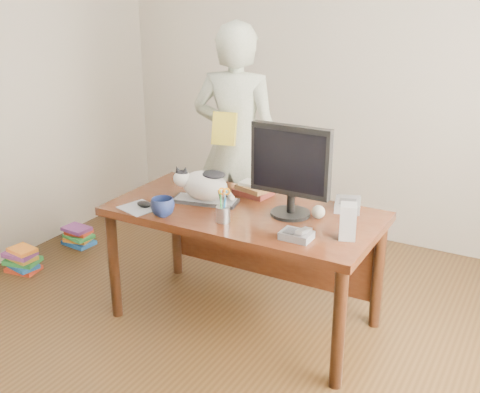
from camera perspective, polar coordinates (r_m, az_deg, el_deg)
name	(u,v)px	position (r m, az deg, el deg)	size (l,w,h in m)	color
room	(184,133)	(2.89, -5.34, 6.03)	(4.50, 4.50, 4.50)	black
desk	(250,228)	(3.68, 0.97, -3.02)	(1.60, 0.80, 0.75)	black
keyboard	(205,201)	(3.68, -3.30, -0.39)	(0.42, 0.23, 0.02)	black
cat	(203,184)	(3.64, -3.52, 1.16)	(0.38, 0.25, 0.22)	silver
monitor	(290,166)	(3.38, 4.81, 2.90)	(0.47, 0.23, 0.54)	black
pen_cup	(223,212)	(3.37, -1.61, -1.49)	(0.10, 0.10, 0.20)	gray
mousepad	(140,208)	(3.63, -9.50, -1.05)	(0.26, 0.24, 0.00)	#A0A5AC
mouse	(144,204)	(3.63, -9.08, -0.72)	(0.11, 0.09, 0.04)	black
coffee_mug	(163,207)	(3.48, -7.35, -1.01)	(0.14, 0.14, 0.11)	#0D1434
phone	(297,235)	(3.18, 5.44, -3.62)	(0.16, 0.14, 0.07)	#5B5A5F
speaker	(348,221)	(3.20, 10.20, -2.34)	(0.11, 0.12, 0.19)	#969698
baseball	(318,212)	(3.45, 7.44, -1.46)	(0.08, 0.08, 0.08)	white
book_stack	(254,189)	(3.79, 1.29, 0.67)	(0.25, 0.20, 0.08)	#481813
calculator	(348,205)	(3.62, 10.18, -0.75)	(0.20, 0.23, 0.06)	#5B5A5F
person	(236,145)	(4.40, -0.36, 4.86)	(0.65, 0.43, 1.78)	silver
held_book	(224,129)	(4.22, -1.50, 6.44)	(0.19, 0.13, 0.23)	gold
book_pile_a	(22,260)	(4.73, -19.93, -5.68)	(0.27, 0.22, 0.18)	red
book_pile_b	(78,236)	(5.05, -15.07, -3.65)	(0.26, 0.20, 0.15)	#1C58A9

